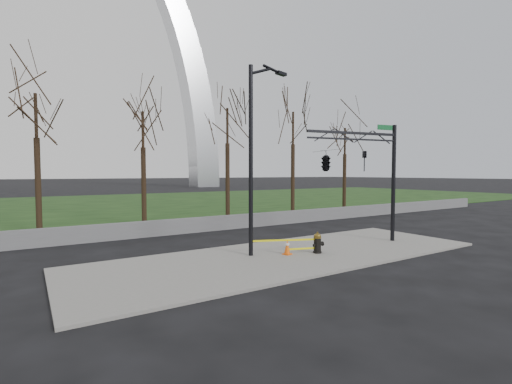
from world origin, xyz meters
TOP-DOWN VIEW (x-y plane):
  - ground at (0.00, 0.00)m, footprint 500.00×500.00m
  - sidewalk at (0.00, 0.00)m, footprint 18.00×6.00m
  - grass_strip at (0.00, 30.00)m, footprint 120.00×40.00m
  - guardrail at (0.00, 8.00)m, footprint 60.00×0.30m
  - gateway_arch at (0.00, 75.00)m, footprint 66.00×6.00m
  - tree_row at (-2.83, 12.00)m, footprint 40.35×4.00m
  - fire_hydrant at (1.14, -0.46)m, footprint 0.57×0.37m
  - traffic_cone at (-0.16, 0.01)m, footprint 0.40×0.40m
  - street_light at (-1.34, 0.76)m, footprint 2.34×0.79m
  - traffic_signal_mast at (3.19, 0.29)m, footprint 5.01×2.54m
  - caution_tape at (0.01, 0.01)m, footprint 2.69×1.16m

SIDE VIEW (x-z plane):
  - ground at x=0.00m, z-range 0.00..0.00m
  - grass_strip at x=0.00m, z-range 0.00..0.06m
  - sidewalk at x=0.00m, z-range 0.00..0.10m
  - traffic_cone at x=-0.16m, z-range 0.10..0.74m
  - guardrail at x=0.00m, z-range 0.00..0.90m
  - fire_hydrant at x=1.14m, z-range 0.06..0.98m
  - caution_tape at x=0.01m, z-range 0.35..0.81m
  - traffic_signal_mast at x=3.19m, z-range 1.15..7.15m
  - tree_row at x=-2.83m, z-range 0.00..9.23m
  - street_light at x=-1.34m, z-range 0.59..8.80m
  - gateway_arch at x=0.00m, z-range 0.00..65.00m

